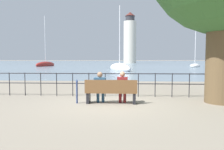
# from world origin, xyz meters

# --- Properties ---
(ground_plane) EXTENTS (1000.00, 1000.00, 0.00)m
(ground_plane) POSITION_xyz_m (0.00, 0.00, 0.00)
(ground_plane) COLOR gray
(harbor_water) EXTENTS (600.00, 300.00, 0.01)m
(harbor_water) POSITION_xyz_m (0.00, 158.43, 0.00)
(harbor_water) COLOR slate
(harbor_water) RESTS_ON ground_plane
(park_bench) EXTENTS (1.92, 0.45, 0.90)m
(park_bench) POSITION_xyz_m (0.00, -0.06, 0.44)
(park_bench) COLOR brown
(park_bench) RESTS_ON ground_plane
(seated_person_left) EXTENTS (0.43, 0.35, 1.18)m
(seated_person_left) POSITION_xyz_m (-0.42, 0.02, 0.65)
(seated_person_left) COLOR navy
(seated_person_left) RESTS_ON ground_plane
(seated_person_right) EXTENTS (0.39, 0.35, 1.20)m
(seated_person_right) POSITION_xyz_m (0.42, 0.02, 0.66)
(seated_person_right) COLOR maroon
(seated_person_right) RESTS_ON ground_plane
(promenade_railing) EXTENTS (15.42, 0.04, 1.05)m
(promenade_railing) POSITION_xyz_m (-0.00, 1.51, 0.70)
(promenade_railing) COLOR black
(promenade_railing) RESTS_ON ground_plane
(closed_umbrella) EXTENTS (0.09, 0.09, 0.92)m
(closed_umbrella) POSITION_xyz_m (-1.28, -0.08, 0.51)
(closed_umbrella) COLOR navy
(closed_umbrella) RESTS_ON ground_plane
(sailboat_0) EXTENTS (5.12, 8.60, 11.03)m
(sailboat_0) POSITION_xyz_m (16.36, 42.98, 0.27)
(sailboat_0) COLOR white
(sailboat_0) RESTS_ON ground_plane
(sailboat_3) EXTENTS (3.15, 8.06, 12.77)m
(sailboat_3) POSITION_xyz_m (-19.28, 44.81, 0.40)
(sailboat_3) COLOR maroon
(sailboat_3) RESTS_ON ground_plane
(sailboat_4) EXTENTS (4.58, 8.52, 10.21)m
(sailboat_4) POSITION_xyz_m (-0.38, 25.19, 0.36)
(sailboat_4) COLOR silver
(sailboat_4) RESTS_ON ground_plane
(harbor_lighthouse) EXTENTS (5.78, 5.78, 23.22)m
(harbor_lighthouse) POSITION_xyz_m (2.42, 92.99, 10.80)
(harbor_lighthouse) COLOR beige
(harbor_lighthouse) RESTS_ON ground_plane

